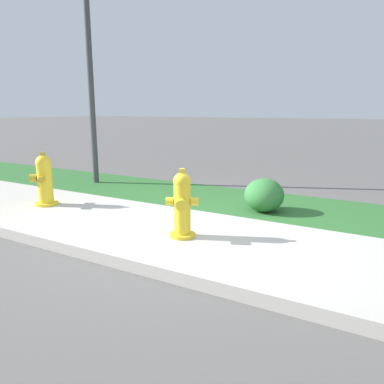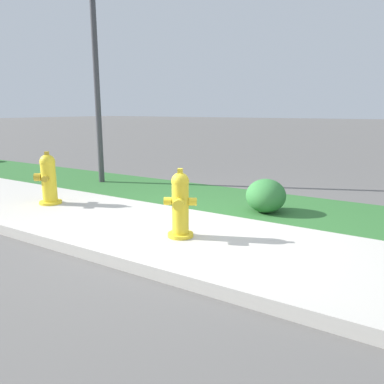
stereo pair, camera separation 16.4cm
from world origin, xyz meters
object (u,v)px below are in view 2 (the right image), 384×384
object	(u,v)px
fire_hydrant_near_corner	(48,179)
fire_hydrant_by_grass_verge	(180,205)
street_lamp	(93,21)
shrub_bush_near_lamp	(266,196)

from	to	relation	value
fire_hydrant_near_corner	fire_hydrant_by_grass_verge	world-z (taller)	fire_hydrant_near_corner
fire_hydrant_near_corner	street_lamp	xyz separation A→B (m)	(-0.65, 1.74, 2.64)
fire_hydrant_near_corner	shrub_bush_near_lamp	world-z (taller)	fire_hydrant_near_corner
fire_hydrant_by_grass_verge	shrub_bush_near_lamp	size ratio (longest dim) A/B	1.41
fire_hydrant_near_corner	fire_hydrant_by_grass_verge	distance (m)	2.58
street_lamp	shrub_bush_near_lamp	world-z (taller)	street_lamp
fire_hydrant_by_grass_verge	shrub_bush_near_lamp	bearing A→B (deg)	-132.52
shrub_bush_near_lamp	fire_hydrant_by_grass_verge	bearing A→B (deg)	-105.39
street_lamp	fire_hydrant_by_grass_verge	bearing A→B (deg)	-31.20
fire_hydrant_near_corner	shrub_bush_near_lamp	size ratio (longest dim) A/B	1.45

